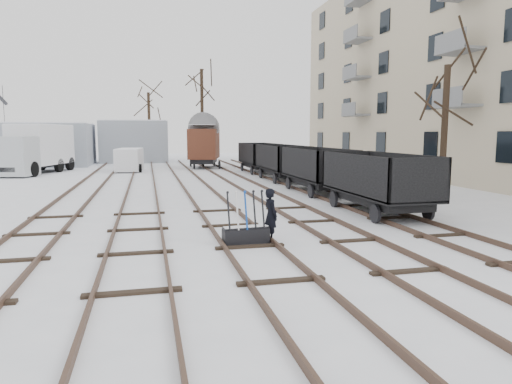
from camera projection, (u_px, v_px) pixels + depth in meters
ground at (250, 248)px, 12.41m from camera, size 120.00×120.00×0.00m
tracks at (197, 187)px, 25.60m from camera, size 13.90×52.00×0.16m
apartment_block at (503, 56)px, 29.47m from camera, size 10.12×45.00×16.10m
shed_left at (37, 144)px, 43.90m from camera, size 10.00×8.00×4.10m
shed_right at (134, 141)px, 49.80m from camera, size 7.00×6.00×4.50m
ground_frame at (246, 234)px, 12.80m from camera, size 1.33×0.52×1.49m
worker at (271, 215)px, 13.00m from camera, size 0.48×0.63×1.55m
freight_wagon_a at (377, 191)px, 17.67m from camera, size 2.27×5.66×2.31m
freight_wagon_b at (318, 176)px, 23.84m from camera, size 2.27×5.66×2.31m
freight_wagon_c at (282, 167)px, 30.02m from camera, size 2.27×5.66×2.31m
freight_wagon_d at (259, 161)px, 36.20m from camera, size 2.27×5.66×2.31m
box_van_wagon at (204, 143)px, 41.14m from camera, size 3.72×5.50×3.85m
lorry at (36, 148)px, 35.17m from camera, size 4.19×8.73×3.80m
panel_van at (129, 159)px, 37.33m from camera, size 2.24×4.41×1.87m
tree_near at (444, 133)px, 20.99m from camera, size 0.30×0.30×6.18m
tree_far_left at (149, 128)px, 48.76m from camera, size 0.30×0.30×7.41m
tree_far_right at (202, 118)px, 42.51m from camera, size 0.30×0.30×8.99m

